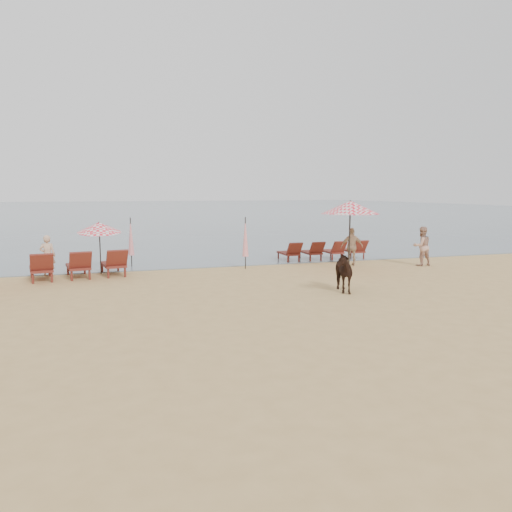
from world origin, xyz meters
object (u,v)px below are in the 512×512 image
Objects in this scene: umbrella_closed_right at (245,237)px; cow at (340,272)px; beachgoer_left at (48,256)px; lounger_cluster_right at (323,251)px; umbrella_closed_left at (131,237)px; lounger_cluster_left at (79,265)px; beachgoer_right_a at (422,246)px; umbrella_open_right at (350,207)px; umbrella_open_left_b at (99,227)px; beachgoer_right_b at (352,247)px.

umbrella_closed_right is 5.60m from cow.
cow is at bearing 156.98° from beachgoer_left.
umbrella_closed_left is at bearing 177.31° from lounger_cluster_right.
beachgoer_right_a reaches higher than lounger_cluster_left.
umbrella_closed_left is at bearing -147.49° from beachgoer_left.
lounger_cluster_left is 13.88m from beachgoer_right_a.
umbrella_open_right is at bearing -23.15° from umbrella_closed_left.
cow is (1.55, -5.34, -0.67)m from umbrella_closed_right.
umbrella_closed_right is 1.27× the size of beachgoer_right_a.
lounger_cluster_left is at bearing -140.62° from umbrella_open_left_b.
umbrella_closed_left is 1.34× the size of beachgoer_left.
umbrella_closed_left is at bearing 39.61° from lounger_cluster_left.
umbrella_open_right reaches higher than lounger_cluster_right.
lounger_cluster_right is 8.64m from umbrella_closed_left.
lounger_cluster_left is 9.42m from cow.
lounger_cluster_left is 3.07m from umbrella_closed_left.
umbrella_open_right is 1.67× the size of beachgoer_right_a.
umbrella_closed_left is 1.24× the size of beachgoer_right_a.
umbrella_closed_right reaches higher than cow.
umbrella_closed_right is (6.42, 0.31, 0.81)m from lounger_cluster_left.
umbrella_closed_left reaches higher than lounger_cluster_left.
umbrella_closed_left reaches higher than lounger_cluster_right.
umbrella_closed_left is at bearing 1.14° from beachgoer_right_b.
umbrella_closed_right is at bearing -23.07° from umbrella_closed_left.
umbrella_open_left_b is 1.37× the size of cow.
lounger_cluster_left is 1.25× the size of umbrella_open_right.
umbrella_open_left_b reaches higher than beachgoer_left.
beachgoer_left is at bearing -173.93° from umbrella_open_right.
lounger_cluster_left is 10.74m from lounger_cluster_right.
umbrella_open_right is 4.74m from cow.
umbrella_closed_left is 9.38m from cow.
umbrella_closed_left is at bearing -14.56° from beachgoer_right_a.
beachgoer_right_b reaches higher than beachgoer_left.
umbrella_open_left_b is 2.14m from beachgoer_left.
beachgoer_left reaches higher than lounger_cluster_left.
beachgoer_right_a is at bearing 20.97° from umbrella_open_right.
lounger_cluster_right is 11.75m from beachgoer_left.
beachgoer_right_a is (3.23, -2.89, 0.41)m from lounger_cluster_right.
cow is (-2.29, -3.69, -1.89)m from umbrella_open_right.
beachgoer_right_a is (13.83, -1.10, 0.34)m from lounger_cluster_left.
lounger_cluster_left is 1.65× the size of umbrella_closed_right.
umbrella_open_left_b is 1.24× the size of beachgoer_right_a.
beachgoer_right_a is (7.41, -1.42, -0.47)m from umbrella_closed_right.
beachgoer_right_b is (11.01, -0.17, 0.31)m from lounger_cluster_left.
lounger_cluster_right is (10.60, 1.79, -0.07)m from lounger_cluster_left.
umbrella_open_right is 2.21m from beachgoer_right_b.
lounger_cluster_left is 1.70m from umbrella_open_left_b.
beachgoer_left is (-9.08, 5.93, 0.14)m from cow.
beachgoer_right_b is at bearing -14.67° from umbrella_closed_left.
umbrella_closed_right is at bearing -174.35° from beachgoer_left.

